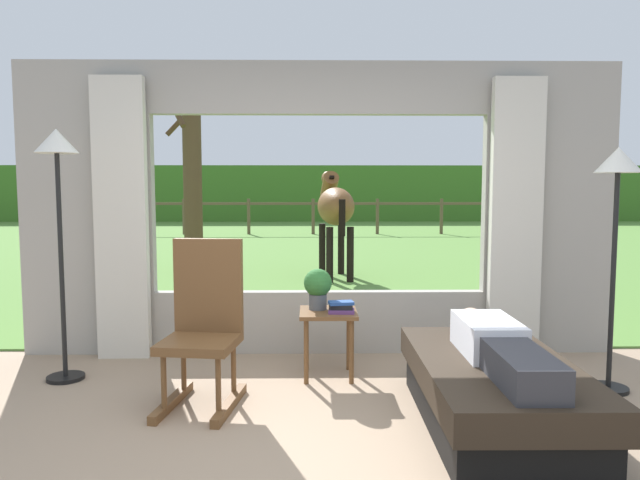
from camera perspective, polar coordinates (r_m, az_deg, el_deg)
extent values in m
plane|color=gray|center=(3.25, 0.54, -21.82)|extent=(12.00, 12.00, 0.00)
cube|color=#9E998E|center=(5.51, -21.65, 2.73)|extent=(1.15, 0.12, 2.55)
cube|color=#9E998E|center=(5.57, 21.27, 2.76)|extent=(1.15, 0.12, 2.55)
cube|color=#9E998E|center=(5.29, -0.08, -7.94)|extent=(2.90, 0.12, 0.55)
cube|color=#9E998E|center=(5.22, -0.08, 14.53)|extent=(2.90, 0.12, 0.45)
cube|color=beige|center=(5.28, -18.75, 1.91)|extent=(0.44, 0.10, 2.40)
cube|color=beige|center=(5.32, 18.46, 1.94)|extent=(0.44, 0.10, 2.40)
cube|color=#568438|center=(16.12, -0.64, -0.06)|extent=(36.00, 21.68, 0.02)
cube|color=#3E6F25|center=(25.90, -0.74, 4.54)|extent=(36.00, 2.00, 2.40)
cube|color=black|center=(3.91, 16.49, -15.32)|extent=(0.84, 1.57, 0.24)
cube|color=#2D2319|center=(3.84, 16.57, -12.38)|extent=(0.91, 1.71, 0.18)
cube|color=silver|center=(3.92, 15.98, -8.96)|extent=(0.34, 0.60, 0.22)
cube|color=#333338|center=(3.38, 18.98, -11.68)|extent=(0.29, 0.68, 0.18)
sphere|color=tan|center=(4.29, 14.46, -7.72)|extent=(0.20, 0.20, 0.20)
cube|color=brown|center=(4.03, -11.63, -9.81)|extent=(0.54, 0.54, 0.06)
cube|color=brown|center=(4.15, -10.79, -4.55)|extent=(0.48, 0.13, 0.68)
cube|color=brown|center=(4.22, -14.19, -15.01)|extent=(0.15, 0.68, 0.06)
cube|color=brown|center=(4.10, -8.78, -15.53)|extent=(0.15, 0.68, 0.06)
cylinder|color=brown|center=(3.99, -14.95, -13.11)|extent=(0.04, 0.04, 0.38)
cylinder|color=brown|center=(3.87, -9.86, -13.57)|extent=(0.04, 0.04, 0.38)
cylinder|color=brown|center=(4.31, -13.12, -11.69)|extent=(0.04, 0.04, 0.38)
cylinder|color=brown|center=(4.20, -8.40, -12.04)|extent=(0.04, 0.04, 0.38)
cube|color=brown|center=(4.57, 0.81, -7.08)|extent=(0.44, 0.44, 0.03)
cylinder|color=brown|center=(4.47, -1.35, -10.82)|extent=(0.04, 0.04, 0.49)
cylinder|color=brown|center=(4.48, 3.08, -10.78)|extent=(0.04, 0.04, 0.49)
cylinder|color=brown|center=(4.79, -1.32, -9.70)|extent=(0.04, 0.04, 0.49)
cylinder|color=brown|center=(4.80, 2.80, -9.67)|extent=(0.04, 0.04, 0.49)
cylinder|color=#4C5156|center=(4.61, -0.21, -6.02)|extent=(0.14, 0.14, 0.12)
sphere|color=#2D6B2D|center=(4.58, -0.21, -4.18)|extent=(0.22, 0.22, 0.22)
cube|color=#59336B|center=(4.50, 2.10, -6.91)|extent=(0.21, 0.16, 0.03)
cube|color=black|center=(4.51, 2.04, -6.48)|extent=(0.19, 0.13, 0.04)
cube|color=#23478C|center=(4.50, 2.06, -6.13)|extent=(0.20, 0.14, 0.02)
cylinder|color=black|center=(5.03, -23.48, -12.15)|extent=(0.28, 0.28, 0.03)
cylinder|color=black|center=(4.85, -23.84, -2.52)|extent=(0.04, 0.04, 1.73)
cone|color=white|center=(4.82, -24.25, 8.77)|extent=(0.32, 0.32, 0.18)
cylinder|color=black|center=(4.87, 26.20, -12.81)|extent=(0.28, 0.28, 0.03)
cylinder|color=black|center=(4.70, 26.57, -3.79)|extent=(0.04, 0.04, 1.57)
cone|color=white|center=(4.65, 27.01, 6.95)|extent=(0.32, 0.32, 0.18)
ellipsoid|color=brown|center=(9.34, 1.54, 3.29)|extent=(0.70, 1.30, 0.60)
cylinder|color=brown|center=(10.01, 0.93, 5.20)|extent=(0.33, 0.63, 0.53)
ellipsoid|color=brown|center=(10.25, 0.73, 6.03)|extent=(0.25, 0.50, 0.24)
cube|color=black|center=(9.93, 1.00, 5.36)|extent=(0.13, 0.43, 0.32)
cylinder|color=black|center=(8.76, 2.16, 2.18)|extent=(0.11, 0.11, 0.55)
cylinder|color=black|center=(9.79, 0.22, -0.88)|extent=(0.11, 0.11, 0.85)
cylinder|color=black|center=(9.83, 2.06, -0.86)|extent=(0.11, 0.11, 0.85)
cylinder|color=black|center=(8.96, 0.94, -1.44)|extent=(0.11, 0.11, 0.85)
cylinder|color=black|center=(9.01, 2.96, -1.41)|extent=(0.11, 0.11, 0.85)
cylinder|color=#4C3823|center=(10.38, -12.28, 5.71)|extent=(0.32, 0.32, 3.15)
cylinder|color=#47331E|center=(10.84, -12.04, 14.36)|extent=(0.85, 0.12, 0.56)
cylinder|color=#47331E|center=(10.97, -12.16, 12.60)|extent=(1.03, 0.19, 1.08)
cylinder|color=#47331E|center=(10.22, -14.56, 13.46)|extent=(0.71, 0.65, 1.11)
cylinder|color=brown|center=(19.86, -24.44, 2.08)|extent=(0.10, 0.10, 1.10)
cylinder|color=brown|center=(19.15, -18.94, 2.16)|extent=(0.10, 0.10, 1.10)
cylinder|color=brown|center=(18.63, -13.08, 2.23)|extent=(0.10, 0.10, 1.10)
cylinder|color=brown|center=(18.31, -6.95, 2.28)|extent=(0.10, 0.10, 1.10)
cylinder|color=brown|center=(18.21, -0.67, 2.30)|extent=(0.10, 0.10, 1.10)
cylinder|color=brown|center=(18.32, 5.60, 2.30)|extent=(0.10, 0.10, 1.10)
cylinder|color=brown|center=(18.66, 11.72, 2.26)|extent=(0.10, 0.10, 1.10)
cylinder|color=brown|center=(19.19, 17.56, 2.21)|extent=(0.10, 0.10, 1.10)
cylinder|color=brown|center=(19.92, 23.03, 2.14)|extent=(0.10, 0.10, 1.10)
cube|color=brown|center=(18.19, -0.67, 3.56)|extent=(16.00, 0.06, 0.08)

